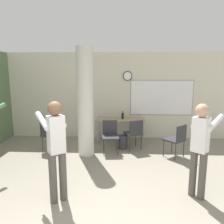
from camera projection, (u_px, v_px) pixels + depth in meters
The scene contains 11 objects.
wall_back at pixel (114, 96), 7.21m from camera, with size 8.00×0.15×2.80m.
support_pillar at pixel (85, 103), 5.60m from camera, with size 0.42×0.42×2.80m.
folding_table at pixel (120, 121), 6.80m from camera, with size 1.48×0.68×0.74m.
bottle_on_table at pixel (123, 116), 6.80m from camera, with size 0.07×0.07×0.24m.
waste_bin at pixel (122, 142), 6.28m from camera, with size 0.29×0.29×0.37m.
chair_table_right at pixel (134, 132), 6.14m from camera, with size 0.58×0.58×0.87m.
chair_table_front at pixel (110, 134), 5.93m from camera, with size 0.49×0.49×0.87m.
chair_near_pillar at pixel (50, 133), 6.00m from camera, with size 0.58×0.58×0.87m.
chair_mid_room at pixel (177, 138), 5.56m from camera, with size 0.62×0.62×0.87m.
person_playing_front at pixel (56, 144), 3.57m from camera, with size 0.62×0.68×1.72m.
person_playing_side at pixel (201, 143), 3.69m from camera, with size 0.63×0.65×1.66m.
Camera 1 is at (0.32, -2.12, 2.16)m, focal length 35.00 mm.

